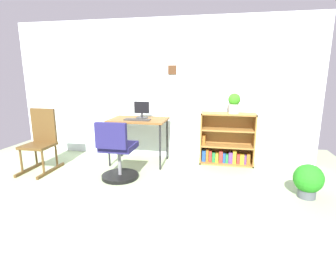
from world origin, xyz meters
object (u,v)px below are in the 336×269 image
desk (139,123)px  rocking_chair (41,140)px  keyboard (137,120)px  potted_plant_on_shelf (234,103)px  office_chair (118,155)px  monitor (142,111)px  potted_plant_floor (308,180)px  bookshelf_low (227,142)px

desk → rocking_chair: 1.50m
keyboard → potted_plant_on_shelf: potted_plant_on_shelf is taller
desk → office_chair: size_ratio=1.08×
monitor → potted_plant_floor: size_ratio=0.66×
bookshelf_low → potted_plant_on_shelf: bearing=-33.3°
office_chair → bookshelf_low: bearing=34.7°
keyboard → potted_plant_floor: bearing=-16.9°
desk → monitor: 0.21m
keyboard → potted_plant_floor: size_ratio=0.99×
desk → monitor: bearing=74.3°
desk → potted_plant_on_shelf: (1.50, 0.21, 0.33)m
keyboard → bookshelf_low: size_ratio=0.48×
potted_plant_on_shelf → rocking_chair: bearing=-163.9°
keyboard → potted_plant_on_shelf: bearing=12.9°
monitor → potted_plant_floor: bearing=-21.9°
bookshelf_low → keyboard: bearing=-164.4°
desk → rocking_chair: size_ratio=0.97×
desk → potted_plant_on_shelf: 1.55m
potted_plant_floor → keyboard: bearing=163.1°
office_chair → potted_plant_floor: 2.43m
monitor → bookshelf_low: bearing=6.6°
desk → potted_plant_on_shelf: size_ratio=2.91×
keyboard → rocking_chair: 1.49m
desk → keyboard: 0.15m
desk → office_chair: (-0.07, -0.77, -0.31)m
monitor → potted_plant_on_shelf: potted_plant_on_shelf is taller
monitor → rocking_chair: 1.61m
keyboard → potted_plant_on_shelf: size_ratio=1.30×
rocking_chair → bookshelf_low: size_ratio=1.09×
office_chair → bookshelf_low: 1.80m
desk → keyboard: size_ratio=2.24×
desk → monitor: monitor is taller
desk → rocking_chair: rocking_chair is taller
bookshelf_low → potted_plant_on_shelf: (0.08, -0.05, 0.65)m
monitor → potted_plant_floor: (2.33, -0.94, -0.64)m
desk → potted_plant_floor: desk is taller
rocking_chair → potted_plant_on_shelf: potted_plant_on_shelf is taller
monitor → office_chair: 1.00m
monitor → keyboard: bearing=-91.5°
bookshelf_low → desk: bearing=-169.5°
bookshelf_low → office_chair: bearing=-145.3°
rocking_chair → bookshelf_low: (2.77, 0.88, -0.11)m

